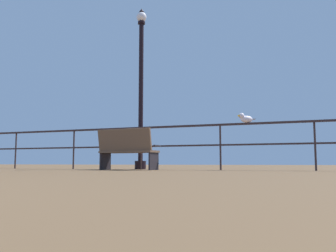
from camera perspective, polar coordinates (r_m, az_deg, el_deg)
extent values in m
cube|color=#312325|center=(9.20, -4.32, -0.30)|extent=(24.85, 0.05, 0.05)
cube|color=#312325|center=(9.17, -4.34, -3.29)|extent=(24.85, 0.04, 0.04)
cylinder|color=#312325|center=(11.56, -23.26, -3.64)|extent=(0.04, 0.04, 1.07)
cylinder|color=#312325|center=(10.23, -14.90, -3.68)|extent=(0.04, 0.04, 1.07)
cylinder|color=#312325|center=(9.17, -4.34, -3.63)|extent=(0.04, 0.04, 1.07)
cylinder|color=#312325|center=(8.49, 8.41, -3.40)|extent=(0.04, 0.04, 1.07)
cylinder|color=#312325|center=(8.28, 22.55, -2.95)|extent=(0.04, 0.04, 1.07)
cube|color=brown|center=(8.69, -6.33, -4.15)|extent=(1.51, 0.60, 0.05)
cube|color=brown|center=(8.53, -7.09, -2.28)|extent=(1.47, 0.28, 0.54)
cube|color=black|center=(8.33, -2.32, -5.60)|extent=(0.08, 0.42, 0.43)
cube|color=black|center=(8.50, -1.72, -3.20)|extent=(0.07, 0.33, 0.04)
cube|color=black|center=(9.08, -10.04, -5.54)|extent=(0.08, 0.42, 0.43)
cube|color=black|center=(9.24, -9.32, -3.34)|extent=(0.07, 0.33, 0.04)
cylinder|color=black|center=(9.53, -4.46, -6.27)|extent=(0.30, 0.30, 0.22)
cylinder|color=black|center=(9.72, -4.37, 5.62)|extent=(0.12, 0.12, 3.79)
cylinder|color=black|center=(10.28, -4.28, 16.18)|extent=(0.20, 0.20, 0.06)
sphere|color=white|center=(10.35, -4.27, 17.05)|extent=(0.28, 0.28, 0.28)
cone|color=black|center=(10.42, -4.27, 18.01)|extent=(0.15, 0.15, 0.10)
ellipsoid|color=white|center=(8.42, 12.51, 1.07)|extent=(0.34, 0.32, 0.16)
ellipsoid|color=gray|center=(8.43, 12.51, 1.24)|extent=(0.29, 0.27, 0.06)
sphere|color=white|center=(8.36, 11.72, 1.61)|extent=(0.13, 0.13, 0.13)
cone|color=yellow|center=(8.32, 11.21, 1.64)|extent=(0.07, 0.07, 0.05)
cube|color=gray|center=(8.51, 13.45, 1.08)|extent=(0.13, 0.12, 0.02)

